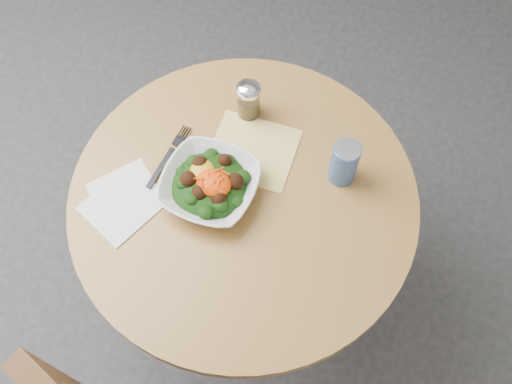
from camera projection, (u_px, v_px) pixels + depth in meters
ground at (247, 287)px, 2.13m from camera, size 6.00×6.00×0.00m
table at (245, 226)px, 1.64m from camera, size 0.90×0.90×0.75m
cloth_napkin at (253, 150)px, 1.52m from camera, size 0.25×0.23×0.00m
paper_napkins at (123, 201)px, 1.45m from camera, size 0.22×0.25×0.00m
salad_bowl at (210, 184)px, 1.44m from camera, size 0.26×0.26×0.09m
fork at (170, 154)px, 1.51m from camera, size 0.03×0.21×0.00m
spice_shaker at (249, 100)px, 1.53m from camera, size 0.07×0.07×0.12m
beverage_can at (344, 163)px, 1.43m from camera, size 0.07×0.07×0.13m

